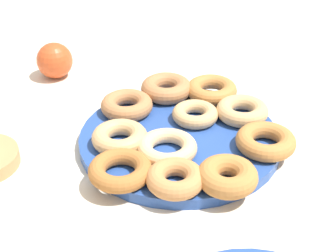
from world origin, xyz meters
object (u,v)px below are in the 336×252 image
donut_6 (118,169)px  donut_plate (180,139)px  donut_8 (175,178)px  donut_1 (125,106)px  donut_9 (212,90)px  apple (55,60)px  donut_0 (266,141)px  donut_7 (120,137)px  donut_5 (195,114)px  donut_10 (227,176)px  donut_3 (167,148)px  donut_2 (166,88)px  donut_4 (242,111)px

donut_6 → donut_plate: bearing=-92.0°
donut_plate → donut_8: donut_8 is taller
donut_1 → donut_6: 0.17m
donut_9 → apple: apple is taller
donut_9 → apple: 0.32m
donut_0 → donut_6: donut_0 is taller
donut_6 → donut_7: 0.08m
donut_0 → donut_5: 0.13m
donut_plate → apple: 0.33m
donut_7 → donut_10: size_ratio=1.02×
donut_3 → donut_2: bearing=-51.6°
donut_plate → donut_9: bearing=-77.7°
donut_0 → donut_5: bearing=-0.8°
donut_3 → donut_8: size_ratio=1.11×
donut_4 → donut_7: bearing=59.8°
donut_1 → donut_4: same height
donut_7 → donut_plate: bearing=-124.8°
donut_0 → donut_2: (0.22, -0.04, 0.00)m
donut_plate → donut_3: bearing=107.6°
donut_plate → donut_1: 0.11m
donut_2 → donut_8: 0.25m
donut_2 → donut_9: bearing=-144.4°
donut_6 → donut_7: (0.05, -0.06, 0.00)m
donut_3 → donut_5: same height
donut_plate → donut_0: bearing=-159.3°
donut_4 → donut_9: bearing=-20.3°
donut_3 → donut_7: (0.07, 0.02, 0.00)m
donut_0 → donut_5: donut_0 is taller
donut_7 → donut_5: bearing=-111.1°
donut_3 → donut_6: donut_6 is taller
donut_4 → donut_8: same height
donut_2 → donut_6: size_ratio=1.02×
donut_1 → donut_10: size_ratio=1.05×
donut_2 → donut_6: (-0.09, 0.22, -0.00)m
donut_2 → donut_3: size_ratio=1.02×
donut_plate → donut_5: 0.05m
donut_6 → donut_9: bearing=-84.9°
donut_5 → donut_9: (0.02, -0.08, 0.00)m
donut_1 → donut_9: (-0.08, -0.14, -0.00)m
donut_1 → donut_2: donut_2 is taller
donut_1 → donut_5: bearing=-153.5°
apple → donut_4: bearing=-170.4°
donut_5 → donut_8: bearing=116.3°
donut_2 → donut_0: bearing=169.9°
donut_8 → apple: size_ratio=1.13×
donut_0 → donut_7: bearing=35.1°
donut_5 → donut_1: bearing=26.5°
donut_5 → donut_9: size_ratio=0.84×
donut_0 → donut_6: size_ratio=1.02×
donut_plate → donut_1: (0.11, 0.00, 0.02)m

